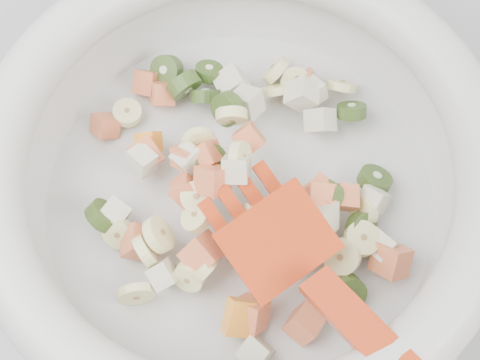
% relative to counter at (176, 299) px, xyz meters
% --- Properties ---
extents(counter, '(2.00, 0.60, 0.90)m').
position_rel_counter_xyz_m(counter, '(0.00, 0.00, 0.00)').
color(counter, gray).
rests_on(counter, ground).
extents(mixing_bowl, '(0.47, 0.38, 0.15)m').
position_rel_counter_xyz_m(mixing_bowl, '(0.10, -0.01, 0.51)').
color(mixing_bowl, silver).
rests_on(mixing_bowl, counter).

